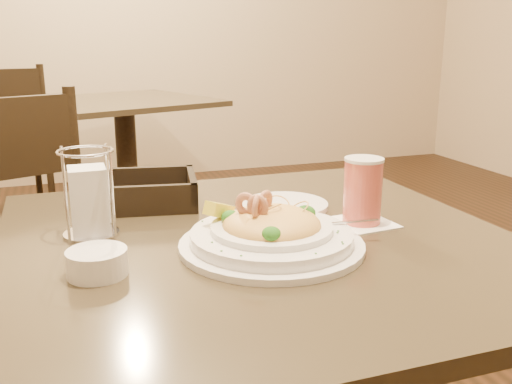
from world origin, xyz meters
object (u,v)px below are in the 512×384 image
object	(u,v)px
bread_basket	(143,194)
napkin_caddy	(89,199)
background_table	(126,138)
dining_chair_near	(6,232)
butter_ramekin	(97,263)
dining_chair_far	(7,147)
drink_glass	(363,192)
side_plate	(285,205)
main_table	(259,349)
pasta_bowl	(271,233)

from	to	relation	value
bread_basket	napkin_caddy	xyz separation A→B (m)	(-0.12, -0.17, 0.05)
background_table	napkin_caddy	xyz separation A→B (m)	(-0.33, -2.34, 0.29)
dining_chair_near	butter_ramekin	distance (m)	1.00
dining_chair_far	bread_basket	size ratio (longest dim) A/B	3.67
drink_glass	side_plate	xyz separation A→B (m)	(-0.10, 0.15, -0.06)
dining_chair_near	drink_glass	size ratio (longest dim) A/B	7.16
main_table	dining_chair_far	xyz separation A→B (m)	(-0.59, 2.36, 0.01)
drink_glass	dining_chair_far	bearing A→B (deg)	108.87
dining_chair_near	dining_chair_far	distance (m)	1.49
dining_chair_far	drink_glass	bearing A→B (deg)	97.07
background_table	drink_glass	world-z (taller)	drink_glass
butter_ramekin	bread_basket	bearing A→B (deg)	71.13
main_table	napkin_caddy	world-z (taller)	napkin_caddy
drink_glass	side_plate	distance (m)	0.19
drink_glass	butter_ramekin	distance (m)	0.51
dining_chair_far	butter_ramekin	size ratio (longest dim) A/B	10.14
dining_chair_near	napkin_caddy	distance (m)	0.83
dining_chair_near	butter_ramekin	bearing A→B (deg)	82.10
background_table	side_plate	bearing A→B (deg)	-88.31
background_table	pasta_bowl	xyz separation A→B (m)	(-0.04, -2.51, 0.25)
dining_chair_far	side_plate	xyz separation A→B (m)	(0.70, -2.20, 0.22)
dining_chair_far	drink_glass	distance (m)	2.50
pasta_bowl	butter_ramekin	size ratio (longest dim) A/B	3.82
background_table	dining_chair_near	distance (m)	1.68
pasta_bowl	side_plate	size ratio (longest dim) A/B	1.91
dining_chair_far	background_table	bearing A→B (deg)	176.96
drink_glass	butter_ramekin	size ratio (longest dim) A/B	1.41
pasta_bowl	side_plate	world-z (taller)	pasta_bowl
main_table	butter_ramekin	distance (m)	0.39
main_table	butter_ramekin	xyz separation A→B (m)	(-0.29, -0.08, 0.25)
butter_ramekin	background_table	bearing A→B (deg)	82.52
background_table	bread_basket	xyz separation A→B (m)	(-0.21, -2.17, 0.25)
napkin_caddy	background_table	bearing A→B (deg)	81.99
main_table	dining_chair_far	world-z (taller)	dining_chair_far
background_table	bread_basket	size ratio (longest dim) A/B	4.53
drink_glass	main_table	bearing A→B (deg)	-177.47
main_table	pasta_bowl	size ratio (longest dim) A/B	2.57
dining_chair_near	bread_basket	world-z (taller)	dining_chair_near
napkin_caddy	side_plate	xyz separation A→B (m)	(0.40, 0.04, -0.06)
main_table	dining_chair_far	bearing A→B (deg)	104.06
bread_basket	butter_ramekin	world-z (taller)	bread_basket
main_table	bread_basket	size ratio (longest dim) A/B	3.56
dining_chair_near	dining_chair_far	size ratio (longest dim) A/B	1.00
dining_chair_far	napkin_caddy	bearing A→B (deg)	85.95
pasta_bowl	bread_basket	xyz separation A→B (m)	(-0.17, 0.34, -0.01)
butter_ramekin	dining_chair_far	bearing A→B (deg)	97.07
drink_glass	bread_basket	distance (m)	0.47
bread_basket	butter_ramekin	xyz separation A→B (m)	(-0.12, -0.36, -0.00)
side_plate	bread_basket	bearing A→B (deg)	155.30
side_plate	butter_ramekin	bearing A→B (deg)	-149.95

